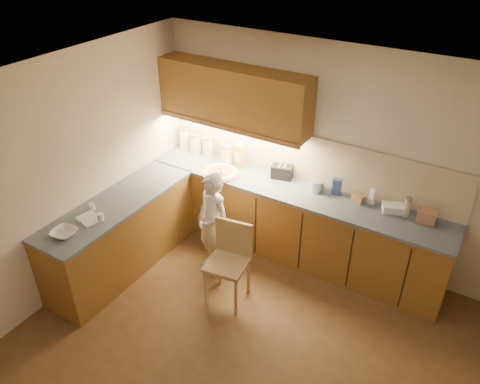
{
  "coord_description": "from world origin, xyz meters",
  "views": [
    {
      "loc": [
        1.54,
        -2.63,
        3.8
      ],
      "look_at": [
        -0.8,
        1.2,
        1.0
      ],
      "focal_mm": 35.0,
      "sensor_mm": 36.0,
      "label": 1
    }
  ],
  "objects": [
    {
      "name": "room",
      "position": [
        0.0,
        0.0,
        1.68
      ],
      "size": [
        4.54,
        4.5,
        2.62
      ],
      "color": "#54371C",
      "rests_on": "ground"
    },
    {
      "name": "l_counter",
      "position": [
        -0.92,
        1.25,
        0.46
      ],
      "size": [
        3.77,
        2.62,
        0.92
      ],
      "color": "olive",
      "rests_on": "ground"
    },
    {
      "name": "backsplash",
      "position": [
        -0.38,
        1.99,
        1.21
      ],
      "size": [
        3.75,
        0.02,
        0.58
      ],
      "primitive_type": "cube",
      "color": "beige",
      "rests_on": "l_counter"
    },
    {
      "name": "upper_cabinets",
      "position": [
        -1.27,
        1.82,
        1.85
      ],
      "size": [
        1.95,
        0.36,
        0.73
      ],
      "color": "olive",
      "rests_on": "ground"
    },
    {
      "name": "pizza_on_board",
      "position": [
        -1.3,
        1.55,
        0.94
      ],
      "size": [
        0.46,
        0.46,
        0.18
      ],
      "rotation": [
        0.0,
        0.0,
        -0.15
      ],
      "color": "tan",
      "rests_on": "l_counter"
    },
    {
      "name": "child",
      "position": [
        -1.0,
        0.92,
        0.64
      ],
      "size": [
        0.54,
        0.44,
        1.29
      ],
      "primitive_type": "imported",
      "rotation": [
        0.0,
        0.0,
        -0.31
      ],
      "color": "silver",
      "rests_on": "ground"
    },
    {
      "name": "wooden_chair",
      "position": [
        -0.59,
        0.65,
        0.54
      ],
      "size": [
        0.48,
        0.48,
        0.93
      ],
      "rotation": [
        0.0,
        0.0,
        0.15
      ],
      "color": "tan",
      "rests_on": "ground"
    },
    {
      "name": "mixing_bowl",
      "position": [
        -1.95,
        -0.33,
        0.95
      ],
      "size": [
        0.29,
        0.29,
        0.06
      ],
      "primitive_type": "imported",
      "rotation": [
        0.0,
        0.0,
        0.17
      ],
      "color": "silver",
      "rests_on": "l_counter"
    },
    {
      "name": "canister_a",
      "position": [
        -2.1,
        1.89,
        1.07
      ],
      "size": [
        0.15,
        0.15,
        0.3
      ],
      "rotation": [
        0.0,
        0.0,
        0.22
      ],
      "color": "white",
      "rests_on": "l_counter"
    },
    {
      "name": "canister_b",
      "position": [
        -1.9,
        1.86,
        1.06
      ],
      "size": [
        0.16,
        0.16,
        0.27
      ],
      "rotation": [
        0.0,
        0.0,
        -0.04
      ],
      "color": "white",
      "rests_on": "l_counter"
    },
    {
      "name": "canister_c",
      "position": [
        -1.71,
        1.87,
        1.06
      ],
      "size": [
        0.14,
        0.14,
        0.27
      ],
      "rotation": [
        0.0,
        0.0,
        -0.01
      ],
      "color": "beige",
      "rests_on": "l_counter"
    },
    {
      "name": "canister_d",
      "position": [
        -1.38,
        1.83,
        1.05
      ],
      "size": [
        0.16,
        0.16,
        0.25
      ],
      "rotation": [
        0.0,
        0.0,
        -0.29
      ],
      "color": "beige",
      "rests_on": "l_counter"
    },
    {
      "name": "oil_jug",
      "position": [
        -1.19,
        1.84,
        1.08
      ],
      "size": [
        0.12,
        0.09,
        0.35
      ],
      "rotation": [
        0.0,
        0.0,
        -0.05
      ],
      "color": "#AD9A22",
      "rests_on": "l_counter"
    },
    {
      "name": "toaster",
      "position": [
        -0.6,
        1.86,
        1.0
      ],
      "size": [
        0.28,
        0.2,
        0.17
      ],
      "rotation": [
        0.0,
        0.0,
        0.24
      ],
      "color": "black",
      "rests_on": "l_counter"
    },
    {
      "name": "steel_pot",
      "position": [
        -0.12,
        1.81,
        0.99
      ],
      "size": [
        0.18,
        0.18,
        0.14
      ],
      "color": "#BDBCC1",
      "rests_on": "l_counter"
    },
    {
      "name": "blue_box",
      "position": [
        0.1,
        1.86,
        1.02
      ],
      "size": [
        0.1,
        0.08,
        0.19
      ],
      "primitive_type": "cube",
      "rotation": [
        0.0,
        0.0,
        0.11
      ],
      "color": "#314395",
      "rests_on": "l_counter"
    },
    {
      "name": "card_box_a",
      "position": [
        0.38,
        1.82,
        0.97
      ],
      "size": [
        0.16,
        0.13,
        0.1
      ],
      "primitive_type": "cube",
      "rotation": [
        0.0,
        0.0,
        -0.3
      ],
      "color": "#A87E5A",
      "rests_on": "l_counter"
    },
    {
      "name": "white_bottle",
      "position": [
        0.52,
        1.87,
        1.01
      ],
      "size": [
        0.07,
        0.07,
        0.18
      ],
      "primitive_type": "cube",
      "rotation": [
        0.0,
        0.0,
        -0.25
      ],
      "color": "white",
      "rests_on": "l_counter"
    },
    {
      "name": "flat_pack",
      "position": [
        0.76,
        1.83,
        0.96
      ],
      "size": [
        0.26,
        0.23,
        0.09
      ],
      "primitive_type": "cube",
      "rotation": [
        0.0,
        0.0,
        0.4
      ],
      "color": "white",
      "rests_on": "l_counter"
    },
    {
      "name": "tall_jar",
      "position": [
        0.9,
        1.83,
        1.03
      ],
      "size": [
        0.07,
        0.07,
        0.23
      ],
      "rotation": [
        0.0,
        0.0,
        0.27
      ],
      "color": "beige",
      "rests_on": "l_counter"
    },
    {
      "name": "card_box_b",
      "position": [
        1.11,
        1.82,
        0.99
      ],
      "size": [
        0.2,
        0.17,
        0.14
      ],
      "primitive_type": "cube",
      "rotation": [
        0.0,
        0.0,
        0.15
      ],
      "color": "tan",
      "rests_on": "l_counter"
    },
    {
      "name": "dough_cloth",
      "position": [
        -1.94,
        -0.0,
        0.93
      ],
      "size": [
        0.29,
        0.25,
        0.02
      ],
      "primitive_type": "cube",
      "rotation": [
        0.0,
        0.0,
        -0.22
      ],
      "color": "silver",
      "rests_on": "l_counter"
    },
    {
      "name": "spice_jar_a",
      "position": [
        -2.06,
        0.16,
        0.96
      ],
      "size": [
        0.07,
        0.07,
        0.08
      ],
      "primitive_type": "cylinder",
      "rotation": [
        0.0,
        0.0,
        -0.22
      ],
      "color": "white",
      "rests_on": "l_counter"
    },
    {
      "name": "spice_jar_b",
      "position": [
        -1.82,
        0.05,
        0.96
      ],
      "size": [
        0.08,
        0.08,
        0.09
      ],
      "primitive_type": "cylinder",
      "rotation": [
        0.0,
        0.0,
        0.32
      ],
      "color": "white",
      "rests_on": "l_counter"
    }
  ]
}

